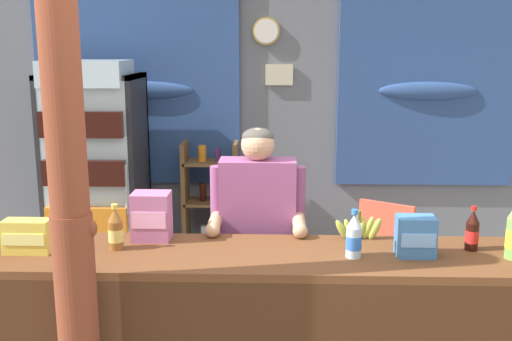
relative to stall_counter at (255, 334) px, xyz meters
The scene contains 14 objects.
back_wall_curtained 2.71m from the stall_counter, 89.35° to the left, with size 5.50×0.22×2.61m.
stall_counter is the anchor object (origin of this frame).
timber_post 1.04m from the stall_counter, 158.75° to the right, with size 0.20×0.18×2.58m.
drink_fridge 2.50m from the stall_counter, 124.12° to the left, with size 0.76×0.67×1.87m.
bottle_shelf_rack 2.33m from the stall_counter, 101.40° to the left, with size 0.48×0.28×1.17m.
plastic_lawn_chair 1.89m from the stall_counter, 58.82° to the left, with size 0.61×0.61×0.86m.
shopkeeper 0.72m from the stall_counter, 90.28° to the left, with size 0.55×0.42×1.53m.
soda_bottle_water 0.68m from the stall_counter, ahead, with size 0.08×0.08×0.24m.
soda_bottle_cola 1.20m from the stall_counter, ahead, with size 0.07×0.07×0.23m.
soda_bottle_iced_tea 0.86m from the stall_counter, 168.41° to the left, with size 0.08×0.08×0.23m.
snack_box_biscuit 0.92m from the stall_counter, ahead, with size 0.18×0.13×0.20m.
snack_box_instant_noodle 1.22m from the stall_counter, behind, with size 0.23×0.11×0.17m.
snack_box_wafer 0.81m from the stall_counter, 151.48° to the left, with size 0.20×0.16×0.25m.
banana_bunch 0.77m from the stall_counter, 32.15° to the left, with size 0.27×0.05×0.16m.
Camera 1 is at (0.07, -2.31, 1.99)m, focal length 41.55 mm.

